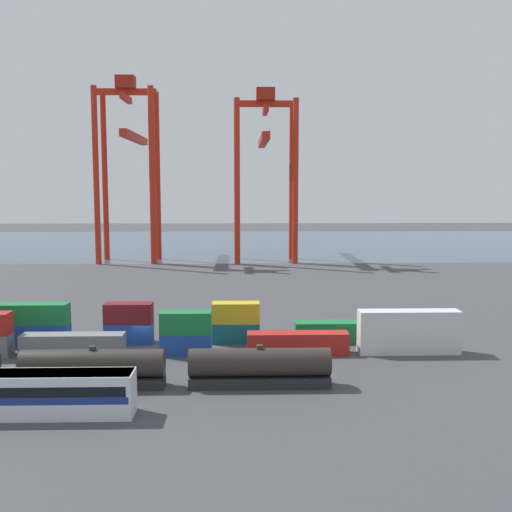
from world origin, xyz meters
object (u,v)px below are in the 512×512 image
Objects in this scene: shipping_container_14 at (129,333)px; gantry_crane_central at (265,157)px; shipping_container_8 at (408,342)px; gantry_crane_west at (129,153)px; freight_tank_row at (93,368)px.

gantry_crane_central reaches higher than shipping_container_14.
gantry_crane_central is at bearing 98.30° from shipping_container_8.
gantry_crane_west reaches higher than gantry_crane_central.
gantry_crane_west is at bearing -179.18° from gantry_crane_central.
shipping_container_8 is 0.25× the size of gantry_crane_west.
shipping_container_8 is at bearing -61.76° from gantry_crane_west.
gantry_crane_west is at bearing 99.88° from shipping_container_14.
freight_tank_row is 7.83× the size of shipping_container_14.
freight_tank_row is at bearing -81.96° from gantry_crane_west.
gantry_crane_central is (20.91, 87.31, 26.23)m from shipping_container_14.
gantry_crane_central reaches higher than shipping_container_8.
gantry_crane_west reaches higher than freight_tank_row.
shipping_container_8 is 34.89m from shipping_container_14.
shipping_container_8 is at bearing -9.07° from shipping_container_14.
gantry_crane_central is at bearing 78.46° from freight_tank_row.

